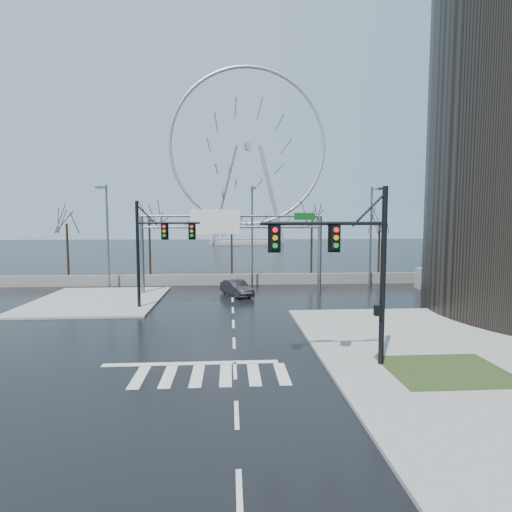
{
  "coord_description": "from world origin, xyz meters",
  "views": [
    {
      "loc": [
        -0.19,
        -20.93,
        6.46
      ],
      "look_at": [
        1.69,
        7.85,
        4.0
      ],
      "focal_mm": 28.0,
      "sensor_mm": 36.0,
      "label": 1
    }
  ],
  "objects": [
    {
      "name": "streetlight_right",
      "position": [
        14.0,
        18.16,
        5.89
      ],
      "size": [
        0.5,
        2.55,
        10.0
      ],
      "color": "slate",
      "rests_on": "ground"
    },
    {
      "name": "streetlight_left",
      "position": [
        -12.0,
        18.16,
        5.89
      ],
      "size": [
        0.5,
        2.55,
        10.0
      ],
      "color": "slate",
      "rests_on": "ground"
    },
    {
      "name": "streetlight_mid",
      "position": [
        2.0,
        18.16,
        5.89
      ],
      "size": [
        0.5,
        2.55,
        10.0
      ],
      "color": "slate",
      "rests_on": "ground"
    },
    {
      "name": "sidewalk_right_ext",
      "position": [
        10.0,
        2.0,
        0.07
      ],
      "size": [
        12.0,
        10.0,
        0.15
      ],
      "primitive_type": "cube",
      "color": "gray",
      "rests_on": "ground"
    },
    {
      "name": "car",
      "position": [
        0.37,
        13.82,
        0.68
      ],
      "size": [
        3.06,
        4.38,
        1.37
      ],
      "primitive_type": "imported",
      "rotation": [
        0.0,
        0.0,
        0.43
      ],
      "color": "black",
      "rests_on": "ground"
    },
    {
      "name": "barrier_wall",
      "position": [
        0.0,
        20.0,
        0.55
      ],
      "size": [
        52.0,
        0.5,
        1.1
      ],
      "primitive_type": "cube",
      "color": "slate",
      "rests_on": "ground"
    },
    {
      "name": "grass_strip",
      "position": [
        9.0,
        -5.0,
        0.15
      ],
      "size": [
        5.0,
        4.0,
        0.02
      ],
      "primitive_type": "cube",
      "color": "#233516",
      "rests_on": "sidewalk_near"
    },
    {
      "name": "sign_gantry",
      "position": [
        -0.38,
        14.96,
        5.18
      ],
      "size": [
        16.36,
        0.4,
        7.6
      ],
      "color": "slate",
      "rests_on": "ground"
    },
    {
      "name": "tree_right",
      "position": [
        9.0,
        23.5,
        6.22
      ],
      "size": [
        3.9,
        3.9,
        7.8
      ],
      "color": "black",
      "rests_on": "ground"
    },
    {
      "name": "sidewalk_far",
      "position": [
        -11.0,
        12.0,
        0.07
      ],
      "size": [
        10.0,
        12.0,
        0.15
      ],
      "primitive_type": "cube",
      "color": "gray",
      "rests_on": "ground"
    },
    {
      "name": "signal_mast_far",
      "position": [
        -5.87,
        8.96,
        4.83
      ],
      "size": [
        4.72,
        0.41,
        8.0
      ],
      "color": "black",
      "rests_on": "ground"
    },
    {
      "name": "ground",
      "position": [
        0.0,
        0.0,
        0.0
      ],
      "size": [
        260.0,
        260.0,
        0.0
      ],
      "primitive_type": "plane",
      "color": "black",
      "rests_on": "ground"
    },
    {
      "name": "tree_far_right",
      "position": [
        17.0,
        24.0,
        5.41
      ],
      "size": [
        3.4,
        3.4,
        6.8
      ],
      "color": "black",
      "rests_on": "ground"
    },
    {
      "name": "signal_mast_near",
      "position": [
        5.14,
        -4.04,
        4.87
      ],
      "size": [
        5.52,
        0.41,
        8.0
      ],
      "color": "black",
      "rests_on": "ground"
    },
    {
      "name": "tree_far_left",
      "position": [
        -18.0,
        24.0,
        5.57
      ],
      "size": [
        3.5,
        3.5,
        7.0
      ],
      "color": "black",
      "rests_on": "ground"
    },
    {
      "name": "tree_center",
      "position": [
        0.0,
        24.5,
        5.17
      ],
      "size": [
        3.25,
        3.25,
        6.5
      ],
      "color": "black",
      "rests_on": "ground"
    },
    {
      "name": "ferris_wheel",
      "position": [
        5.0,
        95.0,
        26.13
      ],
      "size": [
        45.0,
        6.0,
        50.91
      ],
      "color": "gray",
      "rests_on": "ground"
    },
    {
      "name": "tree_left",
      "position": [
        -9.0,
        23.5,
        5.98
      ],
      "size": [
        3.75,
        3.75,
        7.5
      ],
      "color": "black",
      "rests_on": "ground"
    }
  ]
}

